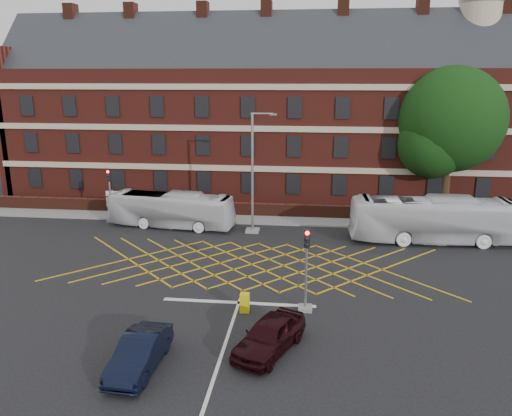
# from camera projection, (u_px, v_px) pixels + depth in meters

# --- Properties ---
(ground) EXTENTS (120.00, 120.00, 0.00)m
(ground) POSITION_uv_depth(u_px,v_px,m) (248.00, 277.00, 29.31)
(ground) COLOR black
(ground) RESTS_ON ground
(victorian_building) EXTENTS (51.00, 12.17, 20.40)m
(victorian_building) POSITION_uv_depth(u_px,v_px,m) (279.00, 114.00, 48.37)
(victorian_building) COLOR maroon
(victorian_building) RESTS_ON ground
(boundary_wall) EXTENTS (56.00, 0.50, 1.10)m
(boundary_wall) POSITION_uv_depth(u_px,v_px,m) (268.00, 210.00, 41.64)
(boundary_wall) COLOR #481D13
(boundary_wall) RESTS_ON ground
(far_pavement) EXTENTS (60.00, 3.00, 0.12)m
(far_pavement) POSITION_uv_depth(u_px,v_px,m) (266.00, 219.00, 40.81)
(far_pavement) COLOR slate
(far_pavement) RESTS_ON ground
(box_junction_hatching) EXTENTS (8.22, 8.22, 0.02)m
(box_junction_hatching) POSITION_uv_depth(u_px,v_px,m) (252.00, 264.00, 31.22)
(box_junction_hatching) COLOR #CC990C
(box_junction_hatching) RESTS_ON ground
(stop_line) EXTENTS (8.00, 0.30, 0.02)m
(stop_line) POSITION_uv_depth(u_px,v_px,m) (239.00, 303.00, 25.94)
(stop_line) COLOR silver
(stop_line) RESTS_ON ground
(centre_line) EXTENTS (0.15, 14.00, 0.02)m
(centre_line) POSITION_uv_depth(u_px,v_px,m) (215.00, 375.00, 19.70)
(centre_line) COLOR silver
(centre_line) RESTS_ON ground
(bus_left) EXTENTS (10.03, 3.52, 2.73)m
(bus_left) POSITION_uv_depth(u_px,v_px,m) (171.00, 210.00, 38.63)
(bus_left) COLOR silver
(bus_left) RESTS_ON ground
(bus_right) EXTENTS (11.74, 3.01, 3.25)m
(bus_right) POSITION_uv_depth(u_px,v_px,m) (434.00, 220.00, 35.03)
(bus_right) COLOR silver
(bus_right) RESTS_ON ground
(car_navy) EXTENTS (1.67, 4.27, 1.39)m
(car_navy) POSITION_uv_depth(u_px,v_px,m) (139.00, 353.00, 20.00)
(car_navy) COLOR black
(car_navy) RESTS_ON ground
(car_maroon) EXTENTS (3.36, 4.68, 1.48)m
(car_maroon) POSITION_uv_depth(u_px,v_px,m) (270.00, 335.00, 21.26)
(car_maroon) COLOR black
(car_maroon) RESTS_ON ground
(deciduous_tree) EXTENTS (8.74, 8.74, 12.28)m
(deciduous_tree) POSITION_uv_depth(u_px,v_px,m) (450.00, 127.00, 41.35)
(deciduous_tree) COLOR black
(deciduous_tree) RESTS_ON ground
(traffic_light_near) EXTENTS (0.70, 0.70, 4.27)m
(traffic_light_near) POSITION_uv_depth(u_px,v_px,m) (306.00, 278.00, 24.69)
(traffic_light_near) COLOR slate
(traffic_light_near) RESTS_ON ground
(traffic_light_far) EXTENTS (0.70, 0.70, 4.27)m
(traffic_light_far) POSITION_uv_depth(u_px,v_px,m) (111.00, 200.00, 39.86)
(traffic_light_far) COLOR slate
(traffic_light_far) RESTS_ON ground
(street_lamp) EXTENTS (2.25, 1.00, 8.88)m
(street_lamp) POSITION_uv_depth(u_px,v_px,m) (253.00, 193.00, 36.91)
(street_lamp) COLOR slate
(street_lamp) RESTS_ON ground
(direction_signs) EXTENTS (1.10, 0.16, 2.20)m
(direction_signs) POSITION_uv_depth(u_px,v_px,m) (113.00, 200.00, 41.68)
(direction_signs) COLOR gray
(direction_signs) RESTS_ON ground
(utility_cabinet) EXTENTS (0.45, 0.42, 0.98)m
(utility_cabinet) POSITION_uv_depth(u_px,v_px,m) (245.00, 303.00, 24.85)
(utility_cabinet) COLOR yellow
(utility_cabinet) RESTS_ON ground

